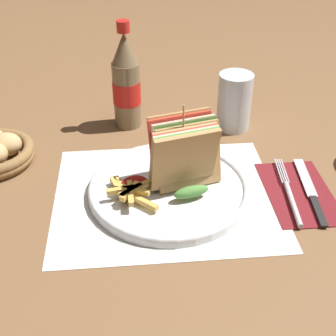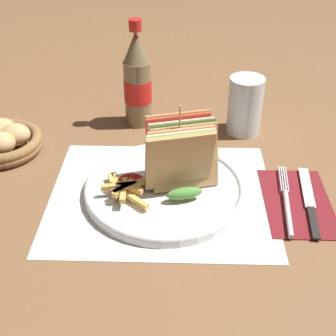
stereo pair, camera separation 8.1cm
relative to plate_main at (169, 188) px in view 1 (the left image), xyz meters
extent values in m
plane|color=brown|center=(0.02, 0.02, -0.01)|extent=(4.00, 4.00, 0.00)
cube|color=silver|center=(-0.01, -0.01, -0.01)|extent=(0.39, 0.32, 0.00)
cylinder|color=white|center=(0.00, 0.00, 0.00)|extent=(0.28, 0.28, 0.01)
torus|color=white|center=(0.00, 0.00, 0.00)|extent=(0.28, 0.28, 0.01)
cube|color=tan|center=(0.03, -0.02, 0.07)|extent=(0.12, 0.06, 0.11)
cube|color=#518E3D|center=(0.03, -0.01, 0.07)|extent=(0.12, 0.06, 0.11)
cube|color=beige|center=(0.02, 0.00, 0.07)|extent=(0.12, 0.06, 0.11)
cube|color=red|center=(0.02, 0.01, 0.06)|extent=(0.12, 0.06, 0.11)
cube|color=tan|center=(0.02, 0.01, 0.06)|extent=(0.12, 0.06, 0.11)
ellipsoid|color=#518E3D|center=(0.03, -0.04, 0.02)|extent=(0.07, 0.03, 0.02)
cube|color=tan|center=(0.03, 0.01, 0.06)|extent=(0.12, 0.06, 0.11)
cube|color=#518E3D|center=(0.03, 0.01, 0.06)|extent=(0.12, 0.06, 0.11)
cube|color=beige|center=(0.03, 0.02, 0.07)|extent=(0.12, 0.06, 0.11)
cube|color=red|center=(0.03, 0.03, 0.07)|extent=(0.12, 0.06, 0.11)
cube|color=tan|center=(0.03, 0.04, 0.07)|extent=(0.12, 0.06, 0.11)
ellipsoid|color=#518E3D|center=(0.03, 0.01, 0.02)|extent=(0.07, 0.03, 0.02)
cylinder|color=tan|center=(0.03, 0.01, 0.08)|extent=(0.00, 0.00, 0.15)
cube|color=gold|center=(-0.09, -0.01, 0.01)|extent=(0.03, 0.06, 0.01)
cube|color=gold|center=(-0.08, -0.01, 0.01)|extent=(0.04, 0.06, 0.01)
cube|color=gold|center=(-0.05, -0.05, 0.01)|extent=(0.04, 0.04, 0.01)
cube|color=gold|center=(-0.08, -0.03, 0.02)|extent=(0.05, 0.02, 0.01)
cube|color=gold|center=(-0.06, -0.03, 0.02)|extent=(0.06, 0.05, 0.01)
cube|color=gold|center=(-0.07, -0.03, 0.02)|extent=(0.03, 0.05, 0.01)
cube|color=gold|center=(-0.07, -0.04, 0.02)|extent=(0.01, 0.06, 0.01)
cube|color=gold|center=(-0.06, -0.03, 0.02)|extent=(0.06, 0.03, 0.01)
cube|color=gold|center=(-0.07, -0.03, 0.02)|extent=(0.04, 0.04, 0.01)
ellipsoid|color=maroon|center=(-0.06, 0.00, 0.02)|extent=(0.05, 0.04, 0.02)
cube|color=maroon|center=(0.23, -0.02, -0.01)|extent=(0.11, 0.19, 0.00)
cylinder|color=silver|center=(0.21, -0.06, 0.00)|extent=(0.02, 0.12, 0.01)
cylinder|color=silver|center=(0.21, 0.04, 0.00)|extent=(0.01, 0.08, 0.00)
cylinder|color=silver|center=(0.21, 0.04, 0.00)|extent=(0.01, 0.08, 0.00)
cylinder|color=silver|center=(0.22, 0.04, 0.00)|extent=(0.01, 0.08, 0.00)
cylinder|color=silver|center=(0.22, 0.04, 0.00)|extent=(0.01, 0.08, 0.00)
cube|color=black|center=(0.24, -0.08, 0.00)|extent=(0.02, 0.08, 0.00)
cube|color=silver|center=(0.25, 0.02, 0.00)|extent=(0.03, 0.12, 0.00)
cylinder|color=#7A6647|center=(-0.07, 0.25, 0.06)|extent=(0.06, 0.06, 0.14)
cylinder|color=red|center=(-0.07, 0.25, 0.07)|extent=(0.06, 0.06, 0.05)
cone|color=#7A6647|center=(-0.07, 0.25, 0.16)|extent=(0.05, 0.05, 0.06)
cylinder|color=red|center=(-0.07, 0.25, 0.21)|extent=(0.03, 0.03, 0.02)
cylinder|color=silver|center=(0.16, 0.22, 0.05)|extent=(0.07, 0.07, 0.12)
ellipsoid|color=tan|center=(-0.30, 0.14, 0.02)|extent=(0.06, 0.05, 0.04)
camera|label=1|loc=(-0.06, -0.65, 0.50)|focal=50.00mm
camera|label=2|loc=(0.02, -0.66, 0.50)|focal=50.00mm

